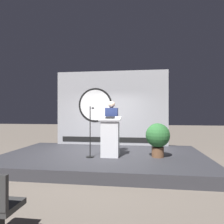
{
  "coord_description": "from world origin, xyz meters",
  "views": [
    {
      "loc": [
        1.17,
        -6.45,
        1.64
      ],
      "look_at": [
        0.29,
        0.01,
        1.65
      ],
      "focal_mm": 32.71,
      "sensor_mm": 36.0,
      "label": 1
    }
  ],
  "objects_px": {
    "podium": "(110,137)",
    "microphone_stand": "(91,139)",
    "speaker_person": "(112,127)",
    "potted_plant": "(158,137)"
  },
  "relations": [
    {
      "from": "speaker_person",
      "to": "potted_plant",
      "type": "relative_size",
      "value": 1.68
    },
    {
      "from": "podium",
      "to": "speaker_person",
      "type": "bearing_deg",
      "value": 92.61
    },
    {
      "from": "potted_plant",
      "to": "speaker_person",
      "type": "bearing_deg",
      "value": 166.91
    },
    {
      "from": "speaker_person",
      "to": "potted_plant",
      "type": "distance_m",
      "value": 1.5
    },
    {
      "from": "speaker_person",
      "to": "microphone_stand",
      "type": "height_order",
      "value": "speaker_person"
    },
    {
      "from": "podium",
      "to": "microphone_stand",
      "type": "relative_size",
      "value": 0.8
    },
    {
      "from": "potted_plant",
      "to": "podium",
      "type": "bearing_deg",
      "value": -174.11
    },
    {
      "from": "podium",
      "to": "speaker_person",
      "type": "height_order",
      "value": "speaker_person"
    },
    {
      "from": "podium",
      "to": "microphone_stand",
      "type": "distance_m",
      "value": 0.59
    },
    {
      "from": "speaker_person",
      "to": "microphone_stand",
      "type": "relative_size",
      "value": 1.12
    }
  ]
}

